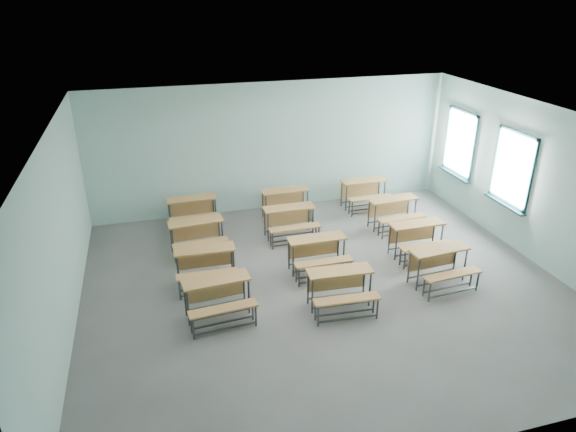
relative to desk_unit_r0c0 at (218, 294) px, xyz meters
name	(u,v)px	position (x,y,z in m)	size (l,w,h in m)	color
room	(331,209)	(2.19, 0.50, 1.12)	(9.04, 8.04, 3.24)	slate
desk_unit_r0c0	(218,294)	(0.00, 0.00, 0.00)	(1.21, 0.86, 0.72)	#AF793F
desk_unit_r0c1	(341,285)	(2.12, -0.29, 0.00)	(1.20, 0.84, 0.72)	#AF793F
desk_unit_r0c2	(441,262)	(4.24, -0.06, 0.00)	(1.21, 0.86, 0.72)	#AF793F
desk_unit_r1c0	(206,262)	(-0.06, 1.16, 0.00)	(1.18, 0.81, 0.72)	#AF793F
desk_unit_r1c1	(318,250)	(2.14, 1.02, 0.00)	(1.15, 0.77, 0.72)	#AF793F
desk_unit_r1c2	(418,235)	(4.38, 1.08, 0.00)	(1.16, 0.78, 0.72)	#AF793F
desk_unit_r2c0	(197,233)	(-0.07, 2.45, 0.00)	(1.21, 0.86, 0.72)	#AF793F
desk_unit_r2c1	(290,218)	(2.03, 2.63, 0.00)	(1.16, 0.78, 0.72)	#AF793F
desk_unit_r2c2	(395,209)	(4.52, 2.46, 0.00)	(1.19, 0.84, 0.72)	#AF793F
desk_unit_r3c0	(193,209)	(-0.03, 3.76, 0.00)	(1.17, 0.80, 0.72)	#AF793F
desk_unit_r3c1	(286,200)	(2.23, 3.67, 0.00)	(1.17, 0.81, 0.72)	#AF793F
desk_unit_r3c2	(365,190)	(4.33, 3.76, 0.00)	(1.16, 0.79, 0.72)	#AF793F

